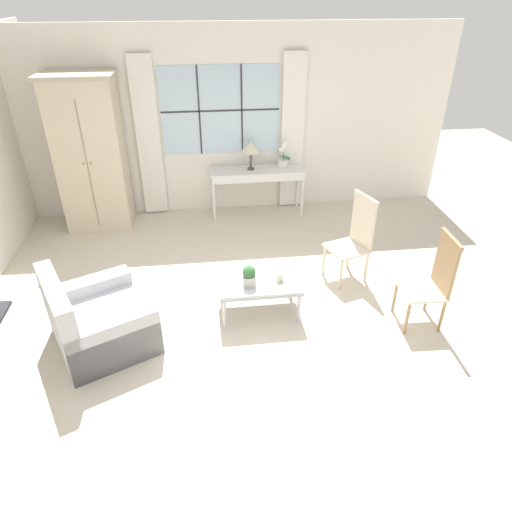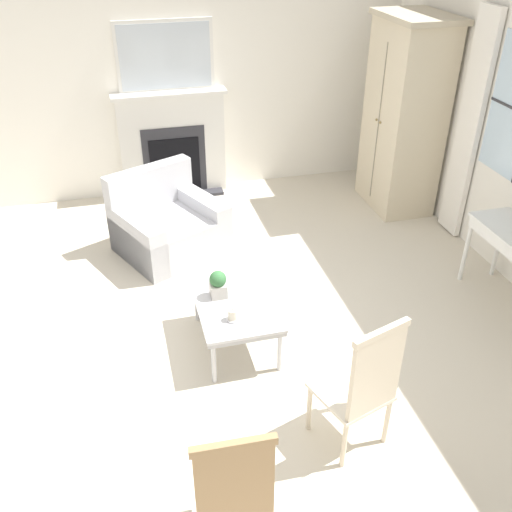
% 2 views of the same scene
% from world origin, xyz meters
% --- Properties ---
extents(ground_plane, '(14.00, 14.00, 0.00)m').
position_xyz_m(ground_plane, '(0.00, 0.00, 0.00)').
color(ground_plane, beige).
extents(wall_back_windowed, '(7.20, 0.14, 2.80)m').
position_xyz_m(wall_back_windowed, '(0.00, 3.02, 1.39)').
color(wall_back_windowed, white).
rests_on(wall_back_windowed, ground_plane).
extents(armoire, '(1.01, 0.68, 2.23)m').
position_xyz_m(armoire, '(-1.92, 2.64, 1.12)').
color(armoire, beige).
rests_on(armoire, ground_plane).
extents(console_table, '(1.48, 0.44, 0.74)m').
position_xyz_m(console_table, '(0.52, 2.72, 0.66)').
color(console_table, white).
rests_on(console_table, ground_plane).
extents(table_lamp, '(0.30, 0.30, 0.44)m').
position_xyz_m(table_lamp, '(0.42, 2.74, 1.10)').
color(table_lamp, '#4C4742').
rests_on(table_lamp, console_table).
extents(potted_orchid, '(0.19, 0.15, 0.43)m').
position_xyz_m(potted_orchid, '(0.94, 2.79, 0.91)').
color(potted_orchid, white).
rests_on(potted_orchid, console_table).
extents(armchair_upholstered, '(1.24, 1.29, 0.86)m').
position_xyz_m(armchair_upholstered, '(-1.48, -0.22, 0.27)').
color(armchair_upholstered, '#B2B2B7').
rests_on(armchair_upholstered, ground_plane).
extents(side_chair_wooden, '(0.55, 0.55, 1.10)m').
position_xyz_m(side_chair_wooden, '(1.49, 0.71, 0.59)').
color(side_chair_wooden, beige).
rests_on(side_chair_wooden, ground_plane).
extents(accent_chair_wooden, '(0.46, 0.46, 1.06)m').
position_xyz_m(accent_chair_wooden, '(2.03, -0.28, 0.57)').
color(accent_chair_wooden, beige).
rests_on(accent_chair_wooden, ground_plane).
extents(coffee_table, '(0.91, 0.63, 0.43)m').
position_xyz_m(coffee_table, '(0.22, 0.14, 0.39)').
color(coffee_table, '#BCBCC1').
rests_on(coffee_table, ground_plane).
extents(potted_plant_small, '(0.14, 0.14, 0.24)m').
position_xyz_m(potted_plant_small, '(0.10, 0.02, 0.56)').
color(potted_plant_small, '#BCB7AD').
rests_on(potted_plant_small, coffee_table).
extents(pillar_candle, '(0.11, 0.11, 0.11)m').
position_xyz_m(pillar_candle, '(0.44, 0.07, 0.48)').
color(pillar_candle, silver).
rests_on(pillar_candle, coffee_table).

